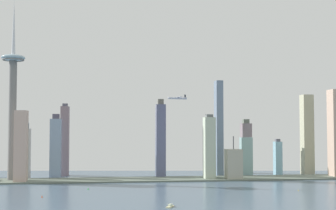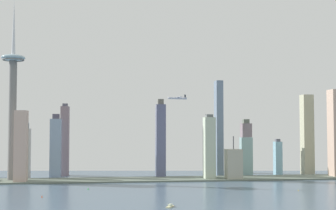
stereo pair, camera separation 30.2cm
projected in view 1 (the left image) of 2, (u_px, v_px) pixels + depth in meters
waterfront_pier at (153, 179)px, 817.87m from camera, size 830.37×74.25×2.41m
observation_tower at (13, 92)px, 805.60m from camera, size 39.86×39.86×312.04m
skyscraper_0 at (246, 147)px, 946.20m from camera, size 19.36×18.24×107.04m
skyscraper_1 at (278, 158)px, 905.70m from camera, size 13.21×14.96×68.54m
skyscraper_3 at (246, 156)px, 897.49m from camera, size 21.59×15.52×71.68m
skyscraper_4 at (21, 147)px, 775.40m from camera, size 19.52×22.18×117.59m
skyscraper_5 at (65, 140)px, 896.46m from camera, size 15.01×25.65×135.42m
skyscraper_6 at (209, 148)px, 825.46m from camera, size 18.40×22.25×112.78m
skyscraper_7 at (219, 128)px, 888.27m from camera, size 12.64×23.28×177.58m
skyscraper_8 at (234, 165)px, 817.44m from camera, size 26.71×24.42×74.98m
skyscraper_9 at (25, 153)px, 837.57m from camera, size 15.28×25.02×98.53m
skyscraper_10 at (56, 147)px, 859.39m from camera, size 19.91×16.86×114.65m
skyscraper_11 at (161, 140)px, 864.44m from camera, size 17.05×21.68×141.73m
skyscraper_12 at (307, 134)px, 926.63m from camera, size 20.54×21.21×154.15m
skyscraper_13 at (335, 133)px, 867.29m from camera, size 17.79×26.50×159.45m
boat_1 at (170, 206)px, 532.20m from camera, size 11.09×15.33×3.40m
channel_buoy_0 at (42, 196)px, 607.77m from camera, size 1.90×1.90×2.91m
channel_buoy_1 at (298, 190)px, 672.54m from camera, size 1.20×1.20×1.64m
channel_buoy_2 at (88, 189)px, 687.38m from camera, size 1.90×1.90×2.77m
airplane at (177, 98)px, 835.96m from camera, size 34.70×37.68×8.61m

